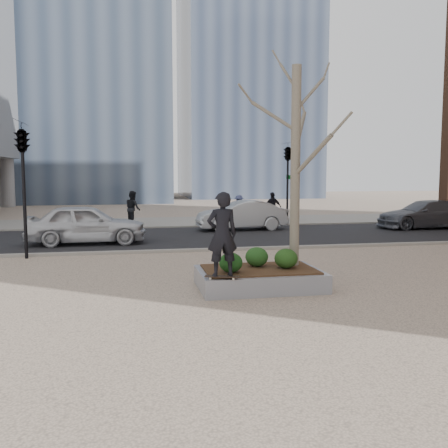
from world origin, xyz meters
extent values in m
plane|color=#C1A68D|center=(0.00, 0.00, 0.00)|extent=(120.00, 120.00, 0.00)
cube|color=black|center=(0.00, 10.00, 0.01)|extent=(60.00, 8.00, 0.02)
cube|color=gray|center=(0.00, 17.00, 0.01)|extent=(60.00, 6.00, 0.02)
cube|color=gray|center=(1.00, 0.00, 0.23)|extent=(3.00, 2.00, 0.45)
cube|color=#382314|center=(1.00, 0.00, 0.47)|extent=(2.70, 1.70, 0.04)
ellipsoid|color=#133511|center=(0.21, -0.36, 0.73)|extent=(0.56, 0.56, 0.47)
ellipsoid|color=#123A16|center=(1.00, 0.26, 0.73)|extent=(0.58, 0.58, 0.49)
ellipsoid|color=#1D3C13|center=(1.65, -0.11, 0.73)|extent=(0.57, 0.57, 0.49)
imported|color=black|center=(-0.10, -0.88, 1.47)|extent=(0.71, 0.49, 1.90)
imported|color=silver|center=(-3.79, 8.68, 0.81)|extent=(4.66, 1.89, 1.59)
imported|color=#A6AAAE|center=(3.37, 12.26, 0.75)|extent=(4.48, 1.72, 1.46)
imported|color=#585C65|center=(12.72, 11.18, 0.73)|extent=(4.95, 2.08, 1.43)
imported|color=black|center=(-1.90, 15.28, 0.96)|extent=(0.99, 1.10, 1.87)
imported|color=#3E4570|center=(4.20, 16.50, 0.79)|extent=(1.02, 1.14, 1.53)
imported|color=black|center=(5.80, 15.06, 0.90)|extent=(1.06, 0.54, 1.74)
camera|label=1|loc=(-2.16, -11.74, 2.84)|focal=40.00mm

